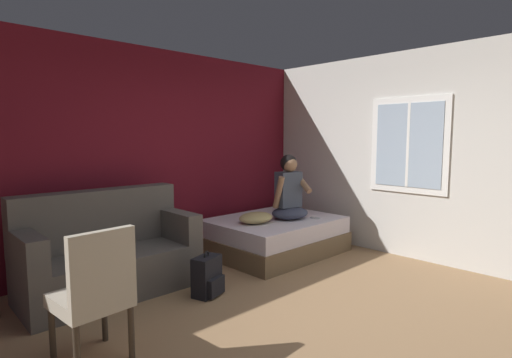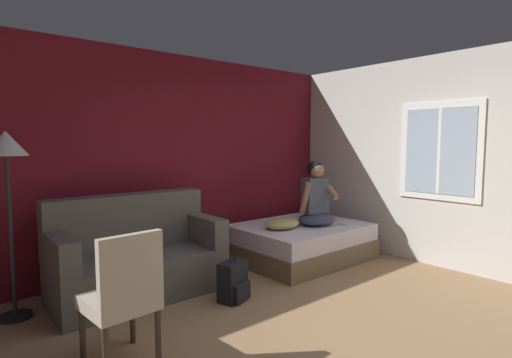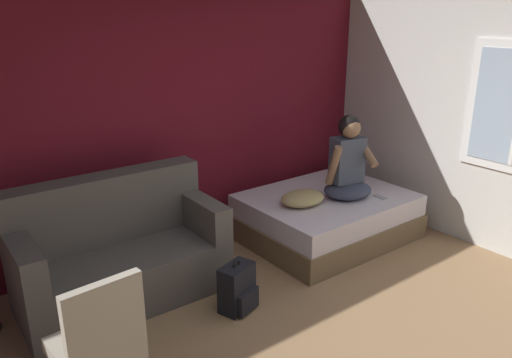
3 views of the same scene
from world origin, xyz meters
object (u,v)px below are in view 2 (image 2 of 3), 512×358
Objects in this scene: cell_phone at (342,225)px; floor_lamp at (7,162)px; couch at (137,257)px; person_seated at (316,199)px; bed at (301,242)px; side_chair at (123,293)px; throw_pillow at (282,224)px; backpack at (233,282)px.

cell_phone is 0.08× the size of floor_lamp.
cell_phone is at bearing -13.17° from couch.
person_seated is at bearing -8.85° from floor_lamp.
side_chair is (-2.88, -1.00, 0.30)m from bed.
side_chair reaches higher than bed.
floor_lamp is at bearing 171.67° from throw_pillow.
couch is (-2.25, 0.23, 0.16)m from bed.
backpack is at bearing -49.87° from couch.
bed is at bearing -5.86° from couch.
person_seated is at bearing 15.92° from side_chair.
couch is 1.01× the size of floor_lamp.
person_seated is 3.57m from floor_lamp.
bed is 1.98× the size of person_seated.
throw_pillow is (2.49, 0.97, 0.02)m from side_chair.
side_chair is 1.42m from backpack.
floor_lamp reaches higher than throw_pillow.
throw_pillow is 0.28× the size of floor_lamp.
couch is 1.52m from floor_lamp.
couch is at bearing 130.13° from backpack.
side_chair reaches higher than cell_phone.
side_chair is at bearing -117.10° from couch.
couch is 1.39m from side_chair.
side_chair is 2.04× the size of throw_pillow.
cell_phone is (1.98, 0.18, 0.29)m from backpack.
cell_phone reaches higher than bed.
floor_lamp reaches higher than backpack.
floor_lamp is at bearing 151.47° from backpack.
backpack is 0.27× the size of floor_lamp.
throw_pillow reaches higher than backpack.
throw_pillow is (1.85, -0.27, 0.16)m from couch.
side_chair is 6.81× the size of cell_phone.
bed is 3.06m from side_chair.
side_chair is at bearing 12.98° from cell_phone.
couch is at bearing 174.14° from bed.
floor_lamp is at bearing -9.49° from cell_phone.
backpack is 2.01m from cell_phone.
couch reaches higher than backpack.
floor_lamp is (-1.76, 0.96, 1.24)m from backpack.
cell_phone reaches higher than backpack.
throw_pillow is 3.33× the size of cell_phone.
person_seated is (3.01, 0.86, 0.30)m from side_chair.
person_seated reaches higher than throw_pillow.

